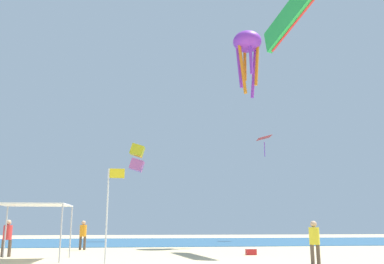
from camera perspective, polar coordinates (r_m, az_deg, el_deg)
ocean_strip at (r=43.23m, az=-2.70°, el=-14.75°), size 110.00×21.58×0.03m
canopy_tent at (r=21.72m, az=-20.87°, el=-9.55°), size 3.28×3.01×2.61m
person_near_tent at (r=18.74m, az=16.41°, el=-13.86°), size 0.46×0.43×1.79m
person_leftmost at (r=29.75m, az=-14.69°, el=-13.18°), size 0.47×0.46×1.92m
person_central at (r=24.59m, az=-23.95°, el=-12.75°), size 0.51×0.45×1.90m
banner_flag at (r=15.61m, az=-11.28°, el=-10.23°), size 0.61×0.06×3.66m
cooler_box at (r=24.27m, az=8.08°, el=-15.92°), size 0.57×0.37×0.35m
kite_box_yellow at (r=44.38m, az=-7.53°, el=-3.52°), size 1.70×1.46×3.01m
kite_octopus_purple at (r=35.90m, az=7.59°, el=11.74°), size 2.57×2.57×5.61m
kite_parafoil_green at (r=30.52m, az=13.46°, el=15.47°), size 2.12×6.31×3.91m
kite_diamond_red at (r=46.62m, az=9.85°, el=-0.93°), size 1.65×1.69×2.32m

